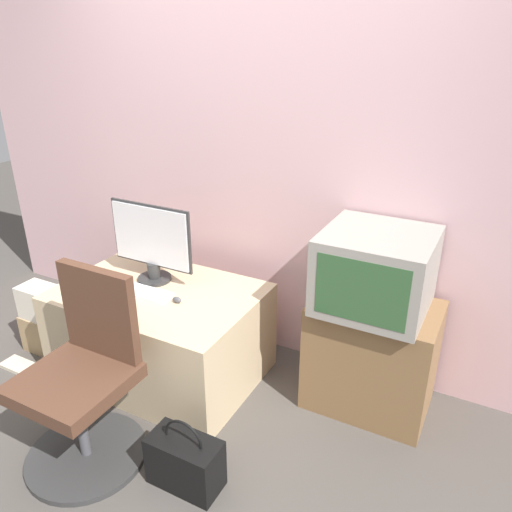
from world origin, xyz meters
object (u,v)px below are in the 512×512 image
object	(u,v)px
keyboard	(142,291)
crt_tv	(376,271)
mouse	(177,300)
handbag	(185,461)
main_monitor	(151,242)
office_chair	(85,386)
cardboard_box_lower	(45,332)
book	(18,365)

from	to	relation	value
keyboard	crt_tv	bearing A→B (deg)	16.12
mouse	handbag	bearing A→B (deg)	-53.29
main_monitor	mouse	xyz separation A→B (m)	(0.28, -0.16, -0.23)
main_monitor	handbag	bearing A→B (deg)	-46.09
crt_tv	office_chair	bearing A→B (deg)	-137.89
crt_tv	handbag	xyz separation A→B (m)	(-0.56, -0.93, -0.70)
crt_tv	handbag	world-z (taller)	crt_tv
cardboard_box_lower	mouse	bearing A→B (deg)	6.00
main_monitor	office_chair	xyz separation A→B (m)	(0.19, -0.79, -0.41)
keyboard	book	world-z (taller)	keyboard
mouse	book	xyz separation A→B (m)	(-1.02, -0.34, -0.57)
office_chair	book	bearing A→B (deg)	163.03
main_monitor	keyboard	distance (m)	0.29
office_chair	book	distance (m)	1.04
crt_tv	keyboard	bearing A→B (deg)	-163.88
mouse	handbag	world-z (taller)	mouse
main_monitor	keyboard	size ratio (longest dim) A/B	1.50
cardboard_box_lower	main_monitor	bearing A→B (deg)	20.25
handbag	book	size ratio (longest dim) A/B	1.71
main_monitor	book	distance (m)	1.20
handbag	book	bearing A→B (deg)	170.84
book	keyboard	bearing A→B (deg)	23.81
cardboard_box_lower	book	size ratio (longest dim) A/B	1.20
office_chair	book	size ratio (longest dim) A/B	4.42
book	mouse	bearing A→B (deg)	18.37
main_monitor	mouse	world-z (taller)	main_monitor
keyboard	handbag	size ratio (longest dim) A/B	0.99
cardboard_box_lower	crt_tv	bearing A→B (deg)	13.08
keyboard	cardboard_box_lower	size ratio (longest dim) A/B	1.41
main_monitor	handbag	world-z (taller)	main_monitor
mouse	main_monitor	bearing A→B (deg)	149.79
book	office_chair	bearing A→B (deg)	-16.97
office_chair	cardboard_box_lower	distance (m)	1.09
keyboard	cardboard_box_lower	distance (m)	0.90
mouse	crt_tv	world-z (taller)	crt_tv
crt_tv	office_chair	xyz separation A→B (m)	(-1.09, -0.98, -0.43)
keyboard	cardboard_box_lower	bearing A→B (deg)	-171.97
office_chair	crt_tv	bearing A→B (deg)	42.11
crt_tv	handbag	distance (m)	1.29
office_chair	handbag	bearing A→B (deg)	5.26
cardboard_box_lower	handbag	size ratio (longest dim) A/B	0.70
cardboard_box_lower	handbag	bearing A→B (deg)	-17.84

